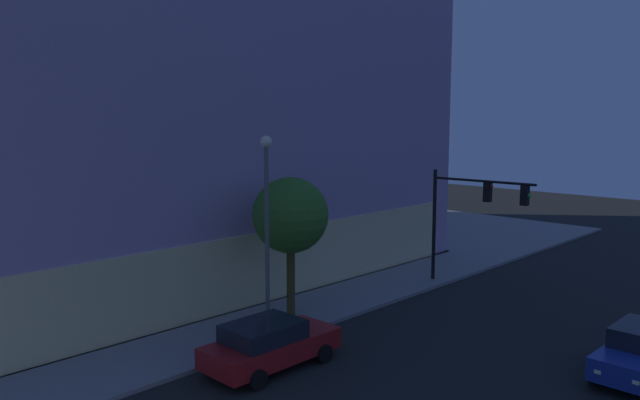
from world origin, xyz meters
name	(u,v)px	position (x,y,z in m)	size (l,w,h in m)	color
modern_building	(116,103)	(10.99, 22.89, 9.03)	(29.46, 26.05, 18.22)	#4C4C51
traffic_light_far_corner	(472,205)	(19.51, 4.94, 4.12)	(0.45, 5.21, 5.53)	black
street_lamp_sidewalk	(267,210)	(8.32, 6.87, 4.86)	(0.44, 0.44, 7.43)	#616161
sidewalk_tree	(290,216)	(10.41, 7.84, 4.30)	(3.08, 3.08, 5.72)	#4C421E
car_red	(270,343)	(6.53, 4.73, 0.83)	(4.73, 2.25, 1.61)	maroon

